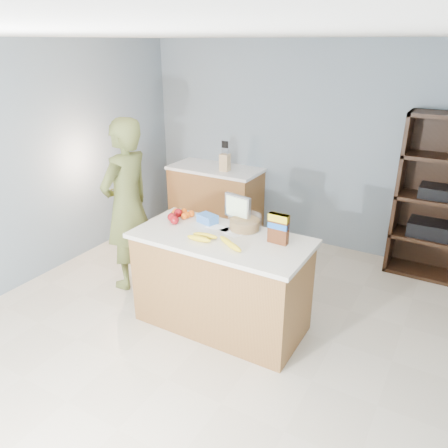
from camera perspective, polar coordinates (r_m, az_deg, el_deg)
The scene contains 15 objects.
floor at distance 4.02m, azimuth -2.58°, elevation -14.97°, with size 4.50×5.00×0.02m, color beige.
walls at distance 3.28m, azimuth -3.09°, elevation 8.47°, with size 4.52×5.02×2.51m.
counter_peninsula at distance 4.00m, azimuth -0.36°, elevation -7.99°, with size 1.56×0.76×0.90m.
back_cabinet at distance 6.03m, azimuth -1.08°, elevation 3.30°, with size 1.24×0.62×0.90m.
shelving_unit at distance 5.26m, azimuth 26.45°, elevation 2.66°, with size 0.90×0.40×1.80m.
person at distance 4.60m, azimuth -12.53°, elevation 2.38°, with size 0.66×0.43×1.80m, color brown.
knife_block at distance 5.70m, azimuth 0.12°, elevation 8.12°, with size 0.12×0.10×0.31m.
envelopes at distance 3.90m, azimuth 0.08°, elevation -0.79°, with size 0.38×0.19×0.00m.
bananas at distance 3.64m, azimuth -1.08°, elevation -2.15°, with size 0.55×0.21×0.05m.
apples at distance 4.12m, azimuth -6.44°, elevation 0.96°, with size 0.16×0.25×0.08m.
oranges at distance 4.21m, azimuth -5.39°, elevation 1.38°, with size 0.23×0.16×0.06m.
blue_carton at distance 4.05m, azimuth -2.16°, elevation 0.70°, with size 0.18×0.12×0.08m, color blue.
salad_bowl at distance 3.91m, azimuth 2.71°, elevation 0.11°, with size 0.30×0.30×0.13m.
tv at distance 3.97m, azimuth 1.78°, elevation 2.08°, with size 0.28×0.12×0.28m.
cereal_box at distance 3.62m, azimuth 7.13°, elevation -0.32°, with size 0.17×0.07×0.26m.
Camera 1 is at (1.74, -2.66, 2.46)m, focal length 35.00 mm.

